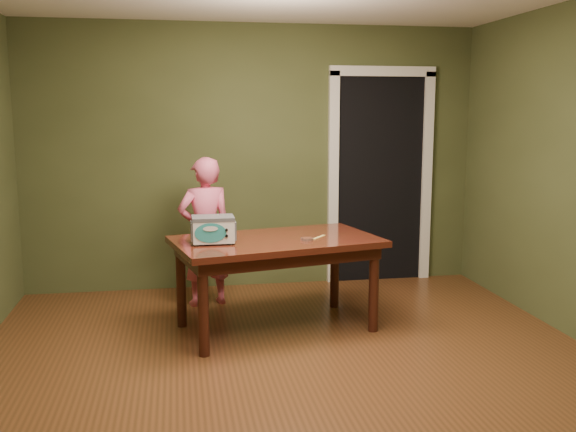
% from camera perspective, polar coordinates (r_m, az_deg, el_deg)
% --- Properties ---
extents(floor, '(5.00, 5.00, 0.00)m').
position_cam_1_polar(floor, '(4.29, 1.34, -14.83)').
color(floor, brown).
rests_on(floor, ground).
extents(room_shell, '(4.52, 5.02, 2.61)m').
position_cam_1_polar(room_shell, '(3.92, 1.44, 8.59)').
color(room_shell, '#464F2A').
rests_on(room_shell, ground).
extents(doorway, '(1.10, 0.66, 2.25)m').
position_cam_1_polar(doorway, '(6.97, 7.42, 3.48)').
color(doorway, black).
rests_on(doorway, ground).
extents(dining_table, '(1.76, 1.22, 0.75)m').
position_cam_1_polar(dining_table, '(5.14, -1.05, -3.11)').
color(dining_table, '#3E1B0E').
rests_on(dining_table, floor).
extents(toy_oven, '(0.34, 0.24, 0.21)m').
position_cam_1_polar(toy_oven, '(4.95, -6.68, -1.12)').
color(toy_oven, '#4C4F54').
rests_on(toy_oven, dining_table).
extents(baking_pan, '(0.10, 0.10, 0.02)m').
position_cam_1_polar(baking_pan, '(5.05, 1.71, -2.05)').
color(baking_pan, silver).
rests_on(baking_pan, dining_table).
extents(spatula, '(0.13, 0.15, 0.01)m').
position_cam_1_polar(spatula, '(5.16, 2.79, -1.90)').
color(spatula, '#DAC55F').
rests_on(spatula, dining_table).
extents(child, '(0.55, 0.42, 1.35)m').
position_cam_1_polar(child, '(5.85, -7.38, -1.39)').
color(child, '#ED6187').
rests_on(child, floor).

